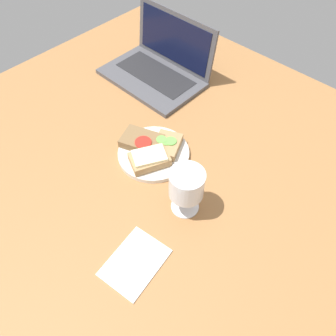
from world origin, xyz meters
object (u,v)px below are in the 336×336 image
Objects in this scene: sandwich_with_cucumber at (167,145)px; napkin at (135,262)px; wine_glass at (187,186)px; sandwich_with_cheese at (149,159)px; sandwich_with_tomato at (142,141)px; laptop at (159,66)px; plate at (153,153)px.

sandwich_with_cucumber is 0.77× the size of napkin.
sandwich_with_cucumber is at bearing 146.92° from wine_glass.
sandwich_with_cheese is 0.93× the size of sandwich_with_tomato.
laptop reaches higher than sandwich_with_tomato.
sandwich_with_tomato is 36.53cm from napkin.
plate is 1.49× the size of wine_glass.
sandwich_with_cheese is 1.11× the size of sandwich_with_cucumber.
wine_glass reaches higher than sandwich_with_tomato.
napkin is at bearing -51.39° from sandwich_with_cheese.
wine_glass is at bearing -38.83° from laptop.
wine_glass is 0.39× the size of laptop.
wine_glass is 57.78cm from laptop.
laptop is (-44.79, 36.06, -5.69)cm from wine_glass.
wine_glass reaches higher than sandwich_with_cheese.
sandwich_with_cheese is 29.45cm from napkin.
sandwich_with_cucumber is at bearing 62.14° from plate.
sandwich_with_cheese is 0.36× the size of laptop.
plate is 4.86cm from sandwich_with_cucumber.
wine_glass is (19.00, -7.11, 8.97)cm from plate.
sandwich_with_cheese reaches higher than sandwich_with_cucumber.
sandwich_with_cucumber reaches higher than napkin.
sandwich_with_cucumber is 0.32× the size of laptop.
napkin is at bearing -52.30° from plate.
plate is at bearing 121.73° from sandwich_with_cheese.
plate is 1.41× the size of napkin.
sandwich_with_tomato is at bearing 151.75° from sandwich_with_cheese.
laptop is at bearing 141.17° from wine_glass.
laptop is at bearing 138.07° from sandwich_with_cucumber.
wine_glass is (16.93, -11.03, 6.99)cm from sandwich_with_cucumber.
wine_glass is 21.81cm from napkin.
laptop is 72.55cm from napkin.
plate is at bearing 159.49° from wine_glass.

